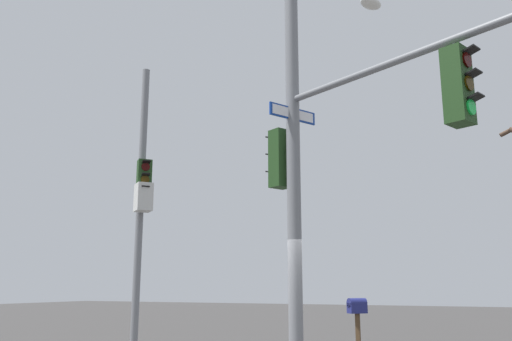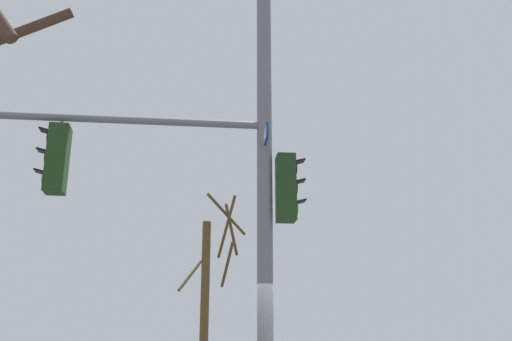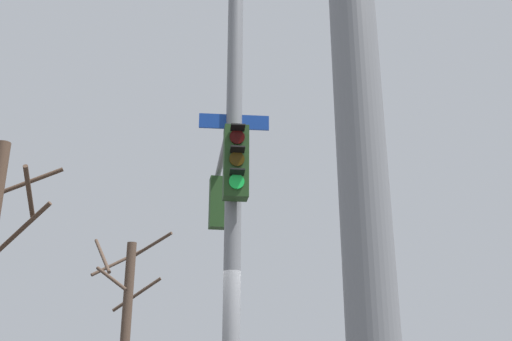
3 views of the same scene
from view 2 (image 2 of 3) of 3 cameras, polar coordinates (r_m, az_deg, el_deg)
main_signal_pole_assembly at (r=8.50m, az=-2.73°, el=1.87°), size 4.81×4.65×8.33m
bare_tree_behind_pole at (r=15.75m, az=-5.19°, el=-13.04°), size 1.91×1.92×5.67m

